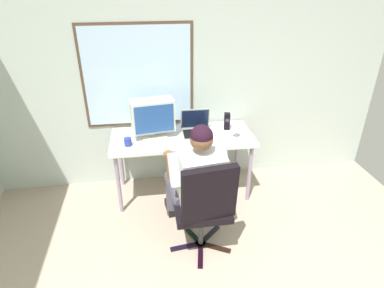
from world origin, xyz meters
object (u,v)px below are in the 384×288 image
object	(u,v)px
person_seated	(196,178)
laptop	(196,127)
crt_monitor	(153,116)
wine_glass	(236,129)
desk	(182,141)
coffee_mug	(128,142)
desk_speaker	(227,121)
office_chair	(205,203)

from	to	relation	value
person_seated	laptop	size ratio (longest dim) A/B	3.78
crt_monitor	wine_glass	distance (m)	0.88
desk	person_seated	bearing A→B (deg)	-86.70
coffee_mug	desk_speaker	bearing A→B (deg)	12.71
wine_glass	coffee_mug	distance (m)	1.12
desk_speaker	crt_monitor	bearing A→B (deg)	-175.30
laptop	person_seated	bearing A→B (deg)	-99.05
crt_monitor	laptop	bearing A→B (deg)	3.54
desk_speaker	coffee_mug	world-z (taller)	desk_speaker
person_seated	desk_speaker	size ratio (longest dim) A/B	6.63
person_seated	coffee_mug	size ratio (longest dim) A/B	14.48
desk	laptop	bearing A→B (deg)	23.09
person_seated	wine_glass	distance (m)	0.78
desk_speaker	wine_glass	bearing A→B (deg)	-81.52
desk_speaker	desk	bearing A→B (deg)	-168.26
desk	laptop	size ratio (longest dim) A/B	4.70
person_seated	wine_glass	bearing A→B (deg)	47.95
coffee_mug	crt_monitor	bearing A→B (deg)	33.69
crt_monitor	desk	bearing A→B (deg)	-7.45
desk	wine_glass	xyz separation A→B (m)	(0.55, -0.12, 0.17)
office_chair	desk	bearing A→B (deg)	94.25
person_seated	laptop	xyz separation A→B (m)	(0.12, 0.76, 0.15)
crt_monitor	wine_glass	xyz separation A→B (m)	(0.85, -0.16, -0.12)
crt_monitor	desk_speaker	world-z (taller)	crt_monitor
crt_monitor	desk_speaker	bearing A→B (deg)	4.70
wine_glass	desk	bearing A→B (deg)	167.19
desk	wine_glass	size ratio (longest dim) A/B	9.93
person_seated	coffee_mug	bearing A→B (deg)	137.82
coffee_mug	person_seated	bearing A→B (deg)	-42.18
desk	laptop	xyz separation A→B (m)	(0.16, 0.07, 0.12)
person_seated	wine_glass	world-z (taller)	person_seated
office_chair	desk_speaker	size ratio (longest dim) A/B	5.30
person_seated	crt_monitor	distance (m)	0.87
desk	crt_monitor	xyz separation A→B (m)	(-0.30, 0.04, 0.29)
person_seated	crt_monitor	size ratio (longest dim) A/B	2.63
laptop	crt_monitor	bearing A→B (deg)	-176.46
office_chair	crt_monitor	bearing A→B (deg)	110.49
desk	coffee_mug	size ratio (longest dim) A/B	18.01
laptop	wine_glass	bearing A→B (deg)	-26.45
office_chair	wine_glass	world-z (taller)	office_chair
crt_monitor	wine_glass	size ratio (longest dim) A/B	3.04
office_chair	person_seated	bearing A→B (deg)	96.62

